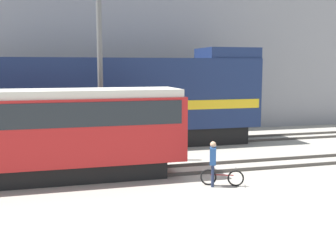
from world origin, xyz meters
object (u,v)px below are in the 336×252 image
(streetcar, at_px, (20,130))
(person, at_px, (213,159))
(freight_locomotive, at_px, (116,101))
(bicycle, at_px, (222,178))
(utility_pole_center, at_px, (100,70))

(streetcar, bearing_deg, person, -20.20)
(freight_locomotive, xyz_separation_m, streetcar, (-4.57, -6.24, -0.53))
(bicycle, distance_m, utility_pole_center, 7.80)
(bicycle, relative_size, person, 0.89)
(bicycle, xyz_separation_m, person, (-0.37, 0.01, 0.71))
(person, bearing_deg, utility_pole_center, 120.95)
(freight_locomotive, xyz_separation_m, utility_pole_center, (-1.17, -3.12, 1.68))
(freight_locomotive, bearing_deg, utility_pole_center, -110.52)
(streetcar, height_order, utility_pole_center, utility_pole_center)
(person, relative_size, utility_pole_center, 0.20)
(bicycle, height_order, utility_pole_center, utility_pole_center)
(streetcar, relative_size, bicycle, 8.28)
(freight_locomotive, height_order, utility_pole_center, utility_pole_center)
(freight_locomotive, distance_m, bicycle, 9.37)
(person, height_order, utility_pole_center, utility_pole_center)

